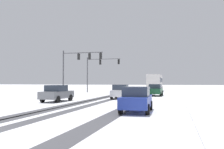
# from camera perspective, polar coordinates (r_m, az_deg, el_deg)

# --- Properties ---
(wheel_track_left_lane) EXTENTS (0.86, 32.36, 0.01)m
(wheel_track_left_lane) POSITION_cam_1_polar(r_m,az_deg,el_deg) (22.90, -2.92, -6.57)
(wheel_track_left_lane) COLOR #4C4C51
(wheel_track_left_lane) RESTS_ON ground
(wheel_track_right_lane) EXTENTS (0.82, 32.36, 0.01)m
(wheel_track_right_lane) POSITION_cam_1_polar(r_m,az_deg,el_deg) (23.35, -6.18, -6.47)
(wheel_track_right_lane) COLOR #4C4C51
(wheel_track_right_lane) RESTS_ON ground
(wheel_track_center) EXTENTS (1.11, 32.36, 0.01)m
(wheel_track_center) POSITION_cam_1_polar(r_m,az_deg,el_deg) (22.12, 5.42, -6.73)
(wheel_track_center) COLOR #4C4C51
(wheel_track_center) RESTS_ON ground
(wheel_track_oncoming) EXTENTS (0.88, 32.36, 0.01)m
(wheel_track_oncoming) POSITION_cam_1_polar(r_m,az_deg,el_deg) (23.59, -7.63, -6.41)
(wheel_track_oncoming) COLOR #4C4C51
(wheel_track_oncoming) RESTS_ON ground
(sidewalk_kerb_right) EXTENTS (4.00, 32.36, 0.12)m
(sidewalk_kerb_right) POSITION_cam_1_polar(r_m,az_deg,el_deg) (20.56, 22.55, -6.84)
(sidewalk_kerb_right) COLOR white
(sidewalk_kerb_right) RESTS_ON ground
(traffic_signal_near_left) EXTENTS (6.12, 0.42, 6.50)m
(traffic_signal_near_left) POSITION_cam_1_polar(r_m,az_deg,el_deg) (35.23, -7.79, 2.93)
(traffic_signal_near_left) COLOR #47474C
(traffic_signal_near_left) RESTS_ON ground
(traffic_signal_far_left) EXTENTS (6.40, 0.43, 6.50)m
(traffic_signal_far_left) POSITION_cam_1_polar(r_m,az_deg,el_deg) (44.66, -3.13, 1.77)
(traffic_signal_far_left) COLOR #47474C
(traffic_signal_far_left) RESTS_ON ground
(car_dark_green_lead) EXTENTS (1.92, 4.14, 1.62)m
(car_dark_green_lead) POSITION_cam_1_polar(r_m,az_deg,el_deg) (34.11, 10.13, -3.59)
(car_dark_green_lead) COLOR #194C2D
(car_dark_green_lead) RESTS_ON ground
(car_white_second) EXTENTS (1.99, 4.18, 1.62)m
(car_white_second) POSITION_cam_1_polar(r_m,az_deg,el_deg) (27.94, 2.05, -4.03)
(car_white_second) COLOR silver
(car_white_second) RESTS_ON ground
(car_grey_third) EXTENTS (1.97, 4.17, 1.62)m
(car_grey_third) POSITION_cam_1_polar(r_m,az_deg,el_deg) (24.55, -12.80, -4.30)
(car_grey_third) COLOR slate
(car_grey_third) RESTS_ON ground
(car_blue_fourth) EXTENTS (1.93, 4.15, 1.62)m
(car_blue_fourth) POSITION_cam_1_polar(r_m,az_deg,el_deg) (15.79, 5.77, -5.79)
(car_blue_fourth) COLOR #233899
(car_blue_fourth) RESTS_ON ground
(bus_oncoming) EXTENTS (2.76, 11.02, 3.38)m
(bus_oncoming) POSITION_cam_1_polar(r_m,az_deg,el_deg) (51.12, 10.07, -1.64)
(bus_oncoming) COLOR silver
(bus_oncoming) RESTS_ON ground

